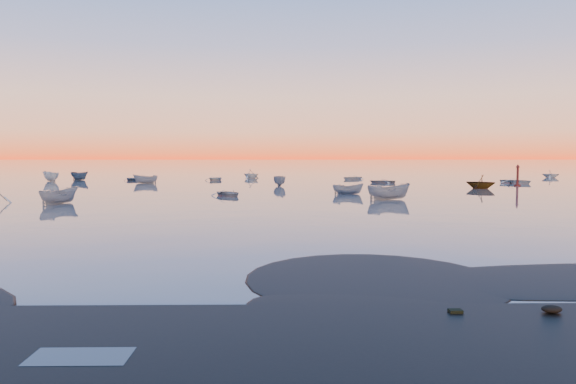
{
  "coord_description": "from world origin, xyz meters",
  "views": [
    {
      "loc": [
        -4.67,
        -18.17,
        4.19
      ],
      "look_at": [
        -3.86,
        28.0,
        1.05
      ],
      "focal_mm": 35.0,
      "sensor_mm": 36.0,
      "label": 1
    }
  ],
  "objects": [
    {
      "name": "ground",
      "position": [
        0.0,
        100.0,
        0.0
      ],
      "size": [
        600.0,
        600.0,
        0.0
      ],
      "primitive_type": "plane",
      "color": "#685C56",
      "rests_on": "ground"
    },
    {
      "name": "mud_lobes",
      "position": [
        0.0,
        -1.0,
        0.01
      ],
      "size": [
        140.0,
        6.0,
        0.07
      ],
      "primitive_type": null,
      "color": "black",
      "rests_on": "ground"
    },
    {
      "name": "moored_fleet",
      "position": [
        0.0,
        53.0,
        0.0
      ],
      "size": [
        124.0,
        58.0,
        1.2
      ],
      "primitive_type": null,
      "color": "silver",
      "rests_on": "ground"
    },
    {
      "name": "boat_near_left",
      "position": [
        -9.61,
        37.51,
        0.0
      ],
      "size": [
        4.02,
        3.21,
        0.93
      ],
      "primitive_type": "imported",
      "rotation": [
        0.0,
        0.0,
        0.52
      ],
      "color": "slate",
      "rests_on": "ground"
    },
    {
      "name": "boat_near_center",
      "position": [
        5.49,
        33.04,
        0.0
      ],
      "size": [
        2.68,
        4.53,
        1.47
      ],
      "primitive_type": "imported",
      "rotation": [
        0.0,
        0.0,
        1.79
      ],
      "color": "slate",
      "rests_on": "ground"
    },
    {
      "name": "channel_marker",
      "position": [
        26.77,
        54.84,
        1.17
      ],
      "size": [
        0.84,
        0.84,
        2.97
      ],
      "color": "#3F0F0D",
      "rests_on": "ground"
    }
  ]
}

